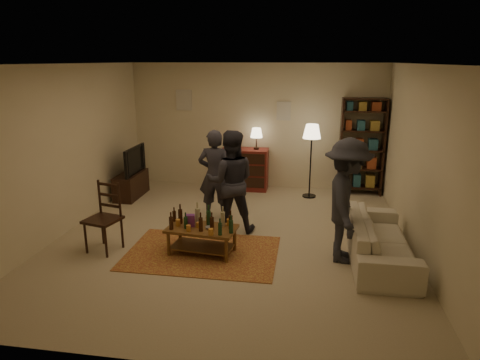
% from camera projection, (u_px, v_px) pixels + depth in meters
% --- Properties ---
extents(floor, '(6.00, 6.00, 0.00)m').
position_uv_depth(floor, '(232.00, 238.00, 6.86)').
color(floor, '#C6B793').
rests_on(floor, ground).
extents(room_shell, '(6.00, 6.00, 6.00)m').
position_uv_depth(room_shell, '(226.00, 105.00, 9.30)').
color(room_shell, beige).
rests_on(room_shell, ground).
extents(rug, '(2.20, 1.50, 0.01)m').
position_uv_depth(rug, '(202.00, 253.00, 6.32)').
color(rug, maroon).
rests_on(rug, ground).
extents(coffee_table, '(1.05, 0.65, 0.75)m').
position_uv_depth(coffee_table, '(202.00, 229.00, 6.22)').
color(coffee_table, brown).
rests_on(coffee_table, ground).
extents(dining_chair, '(0.55, 0.55, 1.05)m').
position_uv_depth(dining_chair, '(105.00, 214.00, 6.33)').
color(dining_chair, black).
rests_on(dining_chair, ground).
extents(tv_stand, '(0.40, 1.00, 1.06)m').
position_uv_depth(tv_stand, '(131.00, 179.00, 8.84)').
color(tv_stand, black).
rests_on(tv_stand, ground).
extents(dresser, '(1.00, 0.50, 1.36)m').
position_uv_depth(dresser, '(245.00, 168.00, 9.34)').
color(dresser, maroon).
rests_on(dresser, ground).
extents(bookshelf, '(0.90, 0.34, 2.02)m').
position_uv_depth(bookshelf, '(362.00, 146.00, 8.88)').
color(bookshelf, black).
rests_on(bookshelf, ground).
extents(floor_lamp, '(0.36, 0.36, 1.52)m').
position_uv_depth(floor_lamp, '(312.00, 136.00, 8.58)').
color(floor_lamp, black).
rests_on(floor_lamp, ground).
extents(sofa, '(0.81, 2.08, 0.61)m').
position_uv_depth(sofa, '(379.00, 239.00, 6.06)').
color(sofa, beige).
rests_on(sofa, ground).
extents(person_left, '(0.60, 0.41, 1.61)m').
position_uv_depth(person_left, '(215.00, 175.00, 7.52)').
color(person_left, '#2B2A33').
rests_on(person_left, ground).
extents(person_right, '(0.92, 0.78, 1.69)m').
position_uv_depth(person_right, '(230.00, 182.00, 6.95)').
color(person_right, '#27272F').
rests_on(person_right, ground).
extents(person_by_sofa, '(0.69, 1.16, 1.75)m').
position_uv_depth(person_by_sofa, '(347.00, 201.00, 5.89)').
color(person_by_sofa, '#292A31').
rests_on(person_by_sofa, ground).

